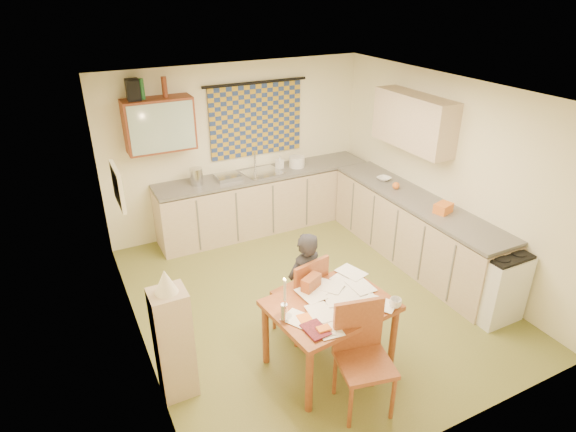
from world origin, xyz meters
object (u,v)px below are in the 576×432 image
counter_back (265,201)px  shelf_stand (174,344)px  counter_right (413,230)px  stove (493,283)px  chair_far (299,308)px  dining_table (329,334)px  person (304,285)px

counter_back → shelf_stand: (-2.13, -2.70, 0.11)m
counter_right → stove: counter_right is taller
stove → chair_far: (-2.12, 0.72, -0.12)m
counter_right → chair_far: 2.22m
counter_back → shelf_stand: shelf_stand is taller
counter_back → dining_table: 3.12m
chair_far → person: 0.32m
stove → chair_far: chair_far is taller
stove → shelf_stand: bearing=172.3°
stove → person: bearing=161.8°
chair_far → dining_table: bearing=79.5°
stove → chair_far: 2.24m
counter_right → person: size_ratio=2.39×
counter_right → chair_far: size_ratio=3.02×
shelf_stand → person: bearing=8.2°
person → shelf_stand: 1.48m
stove → chair_far: bearing=161.1°
counter_back → chair_far: (-0.70, -2.46, -0.15)m
stove → person: person is taller
dining_table → stove: bearing=-10.4°
chair_far → person: bearing=120.8°
dining_table → shelf_stand: (-1.44, 0.34, 0.19)m
counter_back → chair_far: bearing=-106.0°
counter_back → person: 2.59m
counter_back → stove: size_ratio=3.91×
person → shelf_stand: bearing=-6.8°
stove → counter_right: bearing=90.0°
counter_back → stove: 3.48m
shelf_stand → stove: bearing=-7.7°
stove → dining_table: (-2.10, 0.14, -0.04)m
counter_right → chair_far: bearing=-162.6°
counter_right → shelf_stand: 3.66m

